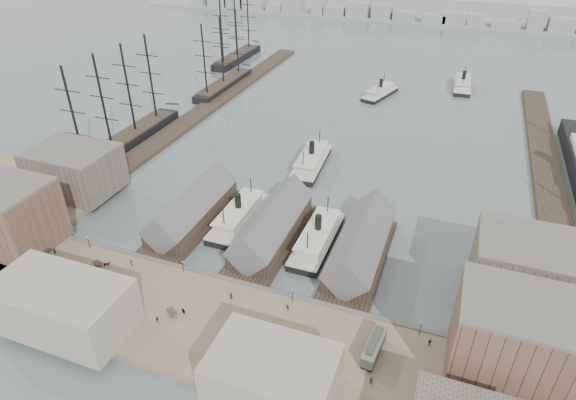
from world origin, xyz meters
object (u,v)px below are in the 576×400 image
at_px(horse_cart_center, 179,312).
at_px(horse_cart_right, 240,335).
at_px(ferry_docked_west, 239,215).
at_px(horse_cart_left, 104,264).
at_px(tram, 374,348).

relative_size(horse_cart_center, horse_cart_right, 0.99).
bearing_deg(ferry_docked_west, horse_cart_right, -64.06).
bearing_deg(horse_cart_center, horse_cart_left, 103.69).
xyz_separation_m(horse_cart_left, horse_cart_center, (27.57, -8.13, -0.02)).
height_order(tram, horse_cart_right, tram).
height_order(horse_cart_center, horse_cart_right, horse_cart_center).
xyz_separation_m(ferry_docked_west, horse_cart_right, (21.14, -43.45, 0.31)).
distance_m(horse_cart_left, horse_cart_right, 45.12).
bearing_deg(horse_cart_left, horse_cart_right, -86.86).
bearing_deg(ferry_docked_west, horse_cart_left, -124.07).
distance_m(horse_cart_left, horse_cart_center, 28.75).
bearing_deg(horse_cart_left, ferry_docked_west, -18.81).
bearing_deg(horse_cart_center, ferry_docked_west, 36.35).
xyz_separation_m(tram, horse_cart_left, (-72.55, 3.67, -1.14)).
distance_m(ferry_docked_west, horse_cart_center, 42.36).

